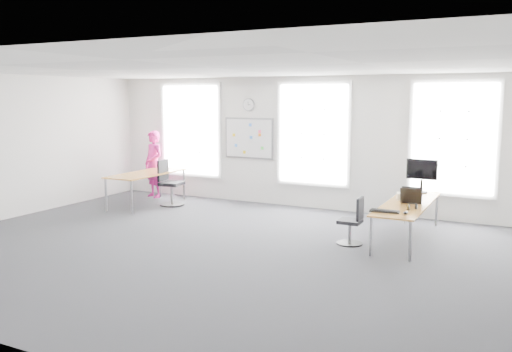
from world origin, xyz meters
The scene contains 21 objects.
floor centered at (0.00, 0.00, 0.00)m, with size 10.00×10.00×0.00m, color #29292D.
ceiling centered at (0.00, 0.00, 3.00)m, with size 10.00×10.00×0.00m, color white.
wall_back centered at (0.00, 4.00, 1.50)m, with size 10.00×10.00×0.00m, color white.
wall_left centered at (-5.00, 0.00, 1.50)m, with size 10.00×10.00×0.00m, color white.
window_left centered at (-3.00, 3.97, 1.70)m, with size 1.60×0.06×2.20m, color white.
window_mid centered at (0.30, 3.97, 1.70)m, with size 1.60×0.06×2.20m, color white.
window_right centered at (3.30, 3.97, 1.70)m, with size 1.60×0.06×2.20m, color white.
desk_right centered at (2.81, 2.12, 0.63)m, with size 0.73×2.75×0.67m.
desk_left centered at (-3.31, 2.54, 0.71)m, with size 0.85×2.11×0.77m.
chair_right centered at (2.04, 1.35, 0.37)m, with size 0.45×0.45×0.84m.
chair_left centered at (-2.84, 2.77, 0.47)m, with size 0.57×0.57×1.07m.
person centered at (-3.79, 3.44, 0.85)m, with size 0.62×0.41×1.69m, color #C11C78.
whiteboard centered at (-1.35, 3.97, 1.55)m, with size 1.20×0.03×0.90m, color white.
wall_clock centered at (-1.35, 3.97, 2.35)m, with size 0.30×0.30×0.04m, color gray.
keyboard centered at (2.63, 1.14, 0.68)m, with size 0.48×0.17×0.02m, color black.
mouse centered at (2.97, 1.14, 0.69)m, with size 0.08×0.12×0.05m, color black.
lens_cap centered at (2.95, 1.48, 0.67)m, with size 0.07×0.07×0.01m, color black.
headphones centered at (2.98, 1.60, 0.71)m, with size 0.17×0.09×0.10m.
laptop_sleeve centered at (2.88, 2.04, 0.81)m, with size 0.36×0.21×0.29m.
paper_stack centered at (2.72, 2.42, 0.73)m, with size 0.33×0.25×0.11m, color #F1E8C1.
monitor centered at (2.83, 3.28, 1.07)m, with size 0.60×0.24×0.66m.
Camera 1 is at (4.67, -7.53, 2.53)m, focal length 38.00 mm.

